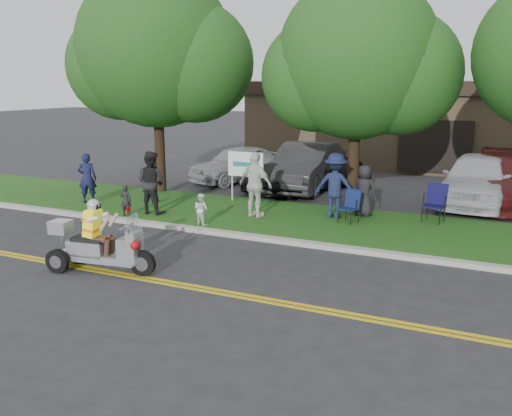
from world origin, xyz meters
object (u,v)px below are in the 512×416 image
at_px(spectator_adult_mid, 151,182).
at_px(parked_car_far_right, 478,179).
at_px(parked_car_far_left, 238,164).
at_px(parked_car_right, 495,179).
at_px(trike_scooter, 98,246).
at_px(lawn_chair_a, 351,204).
at_px(spectator_adult_left, 87,178).
at_px(spectator_adult_right, 256,185).
at_px(parked_car_left, 306,167).
at_px(lawn_chair_b, 436,200).
at_px(parked_car_mid, 300,171).

bearing_deg(spectator_adult_mid, parked_car_far_right, -146.45).
xyz_separation_m(spectator_adult_mid, parked_car_far_right, (8.79, 5.73, -0.17)).
bearing_deg(parked_car_far_left, parked_car_right, 21.23).
bearing_deg(trike_scooter, lawn_chair_a, 48.66).
bearing_deg(lawn_chair_a, spectator_adult_left, -153.52).
height_order(spectator_adult_mid, spectator_adult_right, spectator_adult_right).
bearing_deg(parked_car_far_right, parked_car_left, -177.79).
bearing_deg(lawn_chair_b, lawn_chair_a, -143.54).
bearing_deg(parked_car_far_left, parked_car_left, 14.52).
bearing_deg(spectator_adult_right, parked_car_far_left, -46.96).
bearing_deg(parked_car_mid, spectator_adult_right, -61.57).
relative_size(trike_scooter, parked_car_mid, 0.47).
height_order(lawn_chair_a, parked_car_far_right, parked_car_far_right).
bearing_deg(parked_car_mid, lawn_chair_b, -7.71).
bearing_deg(lawn_chair_a, parked_car_mid, 144.84).
bearing_deg(spectator_adult_left, parked_car_far_right, 177.39).
height_order(spectator_adult_left, spectator_adult_mid, spectator_adult_mid).
distance_m(spectator_adult_left, parked_car_left, 7.87).
distance_m(spectator_adult_mid, parked_car_far_right, 10.50).
distance_m(spectator_adult_right, parked_car_mid, 4.85).
height_order(spectator_adult_mid, parked_car_far_left, spectator_adult_mid).
relative_size(lawn_chair_a, spectator_adult_right, 0.49).
bearing_deg(trike_scooter, parked_car_far_left, 92.73).
height_order(parked_car_left, parked_car_far_right, parked_car_far_right).
xyz_separation_m(parked_car_far_left, parked_car_far_right, (9.06, -0.63, 0.14)).
relative_size(trike_scooter, spectator_adult_mid, 1.30).
relative_size(trike_scooter, parked_car_left, 0.46).
distance_m(trike_scooter, parked_car_far_right, 12.41).
bearing_deg(spectator_adult_mid, parked_car_right, -145.72).
xyz_separation_m(trike_scooter, parked_car_mid, (0.82, 10.23, 0.17)).
relative_size(lawn_chair_b, parked_car_far_right, 0.21).
bearing_deg(parked_car_right, spectator_adult_left, -144.95).
bearing_deg(spectator_adult_left, parked_car_mid, -162.77).
distance_m(spectator_adult_left, parked_car_right, 13.40).
bearing_deg(parked_car_far_left, trike_scooter, -57.10).
xyz_separation_m(spectator_adult_left, spectator_adult_mid, (2.74, -0.33, 0.12)).
relative_size(parked_car_left, parked_car_far_right, 1.03).
xyz_separation_m(lawn_chair_b, spectator_adult_right, (-4.84, -1.61, 0.35)).
bearing_deg(spectator_adult_mid, lawn_chair_b, -161.97).
distance_m(lawn_chair_a, parked_car_far_right, 5.30).
bearing_deg(parked_car_right, trike_scooter, -115.85).
height_order(lawn_chair_b, spectator_adult_mid, spectator_adult_mid).
xyz_separation_m(lawn_chair_b, parked_car_far_right, (0.93, 3.24, 0.15)).
relative_size(lawn_chair_b, spectator_adult_mid, 0.58).
distance_m(spectator_adult_right, parked_car_left, 5.10).
xyz_separation_m(lawn_chair_a, parked_car_mid, (-3.08, 4.28, 0.09)).
height_order(lawn_chair_b, parked_car_mid, parked_car_mid).
distance_m(trike_scooter, spectator_adult_right, 5.57).
xyz_separation_m(spectator_adult_right, parked_car_far_right, (5.76, 4.86, -0.19)).
relative_size(spectator_adult_left, parked_car_left, 0.31).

